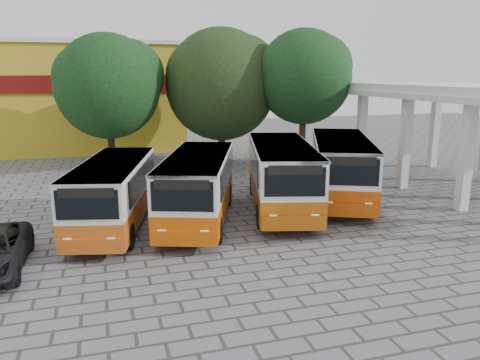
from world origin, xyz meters
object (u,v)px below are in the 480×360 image
object	(u,v)px
bus_centre_right	(281,172)
bus_far_right	(341,165)
bus_centre_left	(198,184)
bus_far_left	(113,190)

from	to	relation	value
bus_centre_right	bus_far_right	distance (m)	3.37
bus_centre_left	bus_centre_right	world-z (taller)	bus_centre_right
bus_far_left	bus_centre_right	world-z (taller)	bus_centre_right
bus_centre_left	bus_far_right	distance (m)	7.31
bus_centre_right	bus_far_right	xyz separation A→B (m)	(3.30, 0.69, 0.01)
bus_far_right	bus_far_left	bearing A→B (deg)	-149.60
bus_centre_right	bus_far_left	bearing A→B (deg)	-160.90
bus_far_left	bus_centre_left	size ratio (longest dim) A/B	0.95
bus_far_right	bus_centre_left	bearing A→B (deg)	-145.46
bus_far_left	bus_far_right	world-z (taller)	bus_far_right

